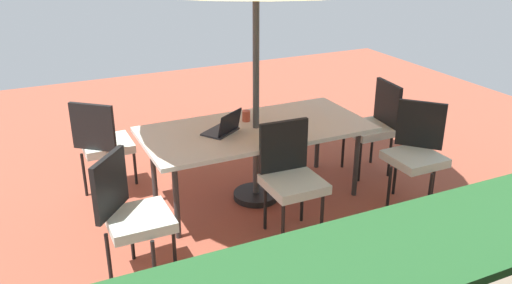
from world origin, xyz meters
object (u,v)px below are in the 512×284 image
(chair_north, at_px, (291,174))
(laptop, at_px, (224,128))
(chair_southeast, at_px, (103,141))
(chair_west, at_px, (374,123))
(chair_northeast, at_px, (131,211))
(dining_table, at_px, (256,132))
(cup, at_px, (246,116))
(chair_northwest, at_px, (416,150))

(chair_north, bearing_deg, laptop, 118.92)
(chair_north, relative_size, chair_southeast, 1.00)
(chair_west, relative_size, chair_northeast, 1.00)
(chair_northeast, height_order, laptop, chair_northeast)
(chair_west, bearing_deg, chair_northeast, -68.78)
(dining_table, xyz_separation_m, chair_northeast, (1.36, 0.72, -0.14))
(laptop, bearing_deg, cup, 179.12)
(dining_table, relative_size, chair_northeast, 2.16)
(chair_north, distance_m, chair_west, 1.56)
(chair_southeast, xyz_separation_m, chair_northeast, (0.07, 1.46, 0.00))
(dining_table, height_order, cup, cup)
(chair_southeast, bearing_deg, laptop, -177.38)
(chair_southeast, height_order, chair_northeast, same)
(chair_north, bearing_deg, chair_northwest, 0.58)
(chair_southeast, bearing_deg, dining_table, -169.28)
(dining_table, height_order, laptop, laptop)
(chair_west, relative_size, chair_southeast, 1.00)
(chair_northeast, xyz_separation_m, laptop, (-1.03, -0.71, 0.24))
(chair_north, height_order, laptop, chair_north)
(chair_northwest, bearing_deg, cup, -167.18)
(dining_table, height_order, chair_northwest, chair_northwest)
(chair_north, xyz_separation_m, chair_northwest, (-1.31, 0.05, 0.00))
(chair_southeast, distance_m, laptop, 1.24)
(chair_northeast, distance_m, laptop, 1.27)
(chair_northwest, bearing_deg, chair_north, -134.31)
(dining_table, height_order, chair_southeast, chair_southeast)
(laptop, xyz_separation_m, cup, (-0.32, -0.21, 0.00))
(dining_table, height_order, chair_northeast, chair_northeast)
(chair_north, relative_size, chair_northwest, 1.00)
(dining_table, bearing_deg, cup, -86.84)
(dining_table, xyz_separation_m, chair_southeast, (1.28, -0.74, -0.14))
(dining_table, distance_m, chair_northwest, 1.50)
(chair_west, bearing_deg, chair_southeast, -98.86)
(dining_table, distance_m, cup, 0.22)
(chair_north, height_order, chair_southeast, same)
(chair_west, distance_m, cup, 1.43)
(chair_northwest, height_order, chair_southeast, same)
(chair_southeast, height_order, laptop, chair_southeast)
(laptop, relative_size, cup, 3.96)
(cup, bearing_deg, laptop, 32.93)
(chair_north, bearing_deg, dining_table, 92.81)
(dining_table, distance_m, chair_west, 1.40)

